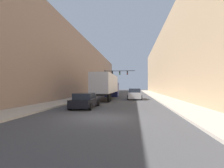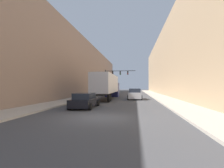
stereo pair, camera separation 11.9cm
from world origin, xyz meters
name	(u,v)px [view 1 (the left image)]	position (x,y,z in m)	size (l,w,h in m)	color
ground_plane	(101,118)	(0.00, 0.00, 0.00)	(200.00, 200.00, 0.00)	#424244
sidewalk_right	(155,95)	(6.76, 30.00, 0.07)	(3.12, 80.00, 0.15)	#B2A899
sidewalk_left	(97,94)	(-6.76, 30.00, 0.07)	(3.12, 80.00, 0.15)	#B2A899
building_right	(175,62)	(11.32, 30.00, 7.50)	(6.00, 80.00, 15.00)	tan
building_left	(79,69)	(-11.32, 30.00, 6.18)	(6.00, 80.00, 12.36)	#997A66
semi_truck	(107,85)	(-2.23, 16.94, 2.16)	(2.51, 14.70, 3.81)	silver
sedan_car	(85,101)	(-2.49, 4.93, 0.67)	(2.06, 4.60, 1.41)	black
suv_car	(135,94)	(2.17, 16.23, 0.80)	(2.16, 4.42, 1.68)	#B7B7BC
traffic_signal_gantry	(113,77)	(-2.97, 31.18, 4.39)	(7.45, 0.35, 6.08)	black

